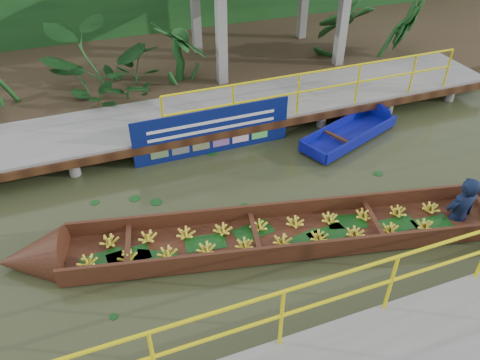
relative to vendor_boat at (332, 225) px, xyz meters
name	(u,v)px	position (x,y,z in m)	size (l,w,h in m)	color
ground	(250,219)	(-1.24, 0.91, -0.24)	(80.00, 80.00, 0.00)	#2C341A
land_strip	(161,64)	(-1.24, 8.41, -0.02)	(30.00, 8.00, 0.45)	#35281A
far_dock	(199,116)	(-1.22, 4.34, 0.24)	(16.00, 2.06, 1.66)	slate
vendor_boat	(332,225)	(0.00, 0.00, 0.00)	(11.01, 3.34, 2.29)	#38150F
moored_blue_boat	(367,124)	(2.77, 3.07, -0.11)	(3.19, 1.86, 0.74)	#0C118B
blue_banner	(213,132)	(-1.16, 3.39, 0.31)	(3.65, 0.04, 1.14)	navy
tropical_plants	(174,58)	(-1.29, 6.21, 0.99)	(14.25, 1.25, 1.56)	#133E18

